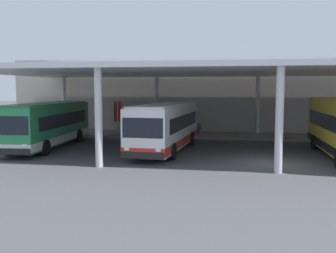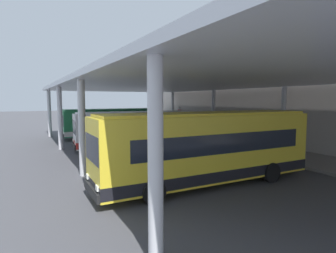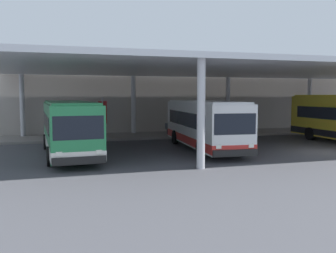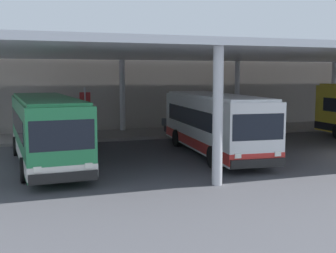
# 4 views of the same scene
# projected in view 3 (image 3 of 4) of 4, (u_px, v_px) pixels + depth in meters

# --- Properties ---
(ground_plane) EXTENTS (200.00, 200.00, 0.00)m
(ground_plane) POSITION_uv_depth(u_px,v_px,m) (324.00, 152.00, 22.95)
(ground_plane) COLOR #47474C
(platform_kerb) EXTENTS (42.00, 4.50, 0.18)m
(platform_kerb) POSITION_uv_depth(u_px,v_px,m) (236.00, 133.00, 34.14)
(platform_kerb) COLOR gray
(platform_kerb) RESTS_ON ground
(station_building_facade) EXTENTS (48.00, 1.60, 7.00)m
(station_building_facade) POSITION_uv_depth(u_px,v_px,m) (221.00, 96.00, 36.95)
(station_building_facade) COLOR #ADA399
(station_building_facade) RESTS_ON ground
(canopy_shelter) EXTENTS (40.00, 17.00, 5.55)m
(canopy_shelter) POSITION_uv_depth(u_px,v_px,m) (276.00, 72.00, 27.75)
(canopy_shelter) COLOR silver
(canopy_shelter) RESTS_ON ground
(bus_nearest_bay) EXTENTS (3.10, 10.65, 3.17)m
(bus_nearest_bay) POSITION_uv_depth(u_px,v_px,m) (69.00, 127.00, 21.73)
(bus_nearest_bay) COLOR #28844C
(bus_nearest_bay) RESTS_ON ground
(bus_second_bay) EXTENTS (3.30, 10.69, 3.17)m
(bus_second_bay) POSITION_uv_depth(u_px,v_px,m) (204.00, 124.00, 24.15)
(bus_second_bay) COLOR white
(bus_second_bay) RESTS_ON ground
(bench_waiting) EXTENTS (1.80, 0.45, 0.92)m
(bench_waiting) POSITION_uv_depth(u_px,v_px,m) (175.00, 128.00, 32.45)
(bench_waiting) COLOR #4C515B
(bench_waiting) RESTS_ON platform_kerb
(banner_sign) EXTENTS (0.70, 0.12, 3.20)m
(banner_sign) POSITION_uv_depth(u_px,v_px,m) (103.00, 115.00, 29.64)
(banner_sign) COLOR #B2B2B7
(banner_sign) RESTS_ON platform_kerb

